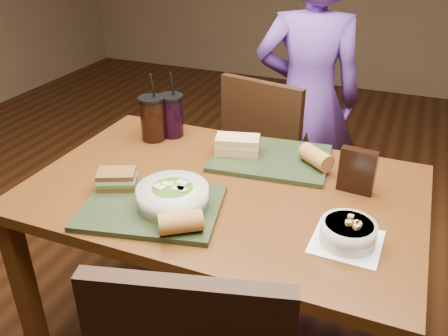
{
  "coord_description": "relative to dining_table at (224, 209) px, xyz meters",
  "views": [
    {
      "loc": [
        0.52,
        -1.27,
        1.56
      ],
      "look_at": [
        0.0,
        0.0,
        0.82
      ],
      "focal_mm": 38.0,
      "sensor_mm": 36.0,
      "label": 1
    }
  ],
  "objects": [
    {
      "name": "dining_table",
      "position": [
        0.0,
        0.0,
        0.0
      ],
      "size": [
        1.3,
        0.85,
        0.75
      ],
      "color": "#522D10",
      "rests_on": "ground"
    },
    {
      "name": "chip_bag",
      "position": [
        0.41,
        0.13,
        0.17
      ],
      "size": [
        0.12,
        0.05,
        0.15
      ],
      "primitive_type": "cube",
      "rotation": [
        0.0,
        0.0,
        -0.1
      ],
      "color": "black",
      "rests_on": "dining_table"
    },
    {
      "name": "salad_bowl",
      "position": [
        -0.09,
        -0.19,
        0.15
      ],
      "size": [
        0.22,
        0.22,
        0.07
      ],
      "color": "silver",
      "rests_on": "tray_near"
    },
    {
      "name": "baguette_far",
      "position": [
        0.26,
        0.23,
        0.14
      ],
      "size": [
        0.14,
        0.13,
        0.06
      ],
      "primitive_type": "cylinder",
      "rotation": [
        0.0,
        1.57,
        -0.67
      ],
      "color": "#AD7533",
      "rests_on": "tray_far"
    },
    {
      "name": "diner",
      "position": [
        0.05,
        0.98,
        0.07
      ],
      "size": [
        0.6,
        0.47,
        1.46
      ],
      "primitive_type": "imported",
      "rotation": [
        0.0,
        0.0,
        3.38
      ],
      "color": "#61389A",
      "rests_on": "ground"
    },
    {
      "name": "cup_berry",
      "position": [
        -0.36,
        0.3,
        0.18
      ],
      "size": [
        0.1,
        0.1,
        0.27
      ],
      "color": "black",
      "rests_on": "dining_table"
    },
    {
      "name": "tray_near",
      "position": [
        -0.15,
        -0.22,
        0.1
      ],
      "size": [
        0.48,
        0.4,
        0.02
      ],
      "primitive_type": "cube",
      "rotation": [
        0.0,
        0.0,
        0.22
      ],
      "color": "#222D18",
      "rests_on": "dining_table"
    },
    {
      "name": "tray_far",
      "position": [
        0.09,
        0.24,
        0.1
      ],
      "size": [
        0.45,
        0.36,
        0.02
      ],
      "primitive_type": "cube",
      "rotation": [
        0.0,
        0.0,
        0.1
      ],
      "color": "#222D18",
      "rests_on": "dining_table"
    },
    {
      "name": "baguette_near",
      "position": [
        -0.01,
        -0.31,
        0.14
      ],
      "size": [
        0.14,
        0.12,
        0.06
      ],
      "primitive_type": "cylinder",
      "rotation": [
        0.0,
        1.57,
        0.6
      ],
      "color": "#AD7533",
      "rests_on": "tray_near"
    },
    {
      "name": "sandwich_near",
      "position": [
        -0.31,
        -0.16,
        0.14
      ],
      "size": [
        0.14,
        0.13,
        0.06
      ],
      "color": "#593819",
      "rests_on": "tray_near"
    },
    {
      "name": "sandwich_far",
      "position": [
        -0.04,
        0.22,
        0.14
      ],
      "size": [
        0.18,
        0.13,
        0.06
      ],
      "color": "tan",
      "rests_on": "tray_far"
    },
    {
      "name": "chair_far",
      "position": [
        -0.07,
        0.71,
        -0.15
      ],
      "size": [
        0.47,
        0.48,
        0.92
      ],
      "color": "black",
      "rests_on": "ground"
    },
    {
      "name": "cup_cola",
      "position": [
        -0.41,
        0.24,
        0.18
      ],
      "size": [
        0.1,
        0.1,
        0.28
      ],
      "color": "black",
      "rests_on": "dining_table"
    },
    {
      "name": "soup_bowl",
      "position": [
        0.44,
        -0.16,
        0.13
      ],
      "size": [
        0.19,
        0.19,
        0.08
      ],
      "color": "white",
      "rests_on": "dining_table"
    }
  ]
}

